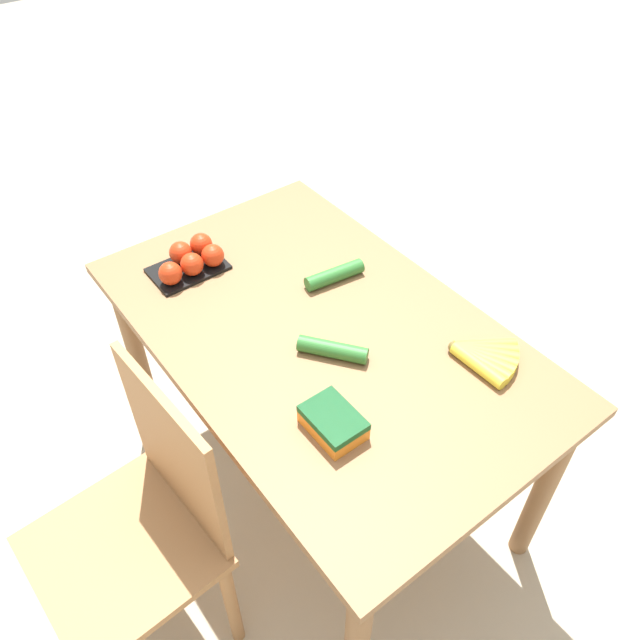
# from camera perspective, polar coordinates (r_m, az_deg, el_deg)

# --- Properties ---
(ground_plane) EXTENTS (12.00, 12.00, 0.00)m
(ground_plane) POSITION_cam_1_polar(r_m,az_deg,el_deg) (2.28, -0.00, -13.88)
(ground_plane) COLOR #B7A88E
(dining_table) EXTENTS (1.32, 0.82, 0.72)m
(dining_table) POSITION_cam_1_polar(r_m,az_deg,el_deg) (1.78, -0.00, -3.03)
(dining_table) COLOR olive
(dining_table) RESTS_ON ground_plane
(chair) EXTENTS (0.44, 0.42, 0.92)m
(chair) POSITION_cam_1_polar(r_m,az_deg,el_deg) (1.67, -15.82, -18.05)
(chair) COLOR #A87547
(chair) RESTS_ON ground_plane
(banana_bunch) EXTENTS (0.18, 0.16, 0.03)m
(banana_bunch) POSITION_cam_1_polar(r_m,az_deg,el_deg) (1.67, 14.67, -3.19)
(banana_bunch) COLOR brown
(banana_bunch) RESTS_ON dining_table
(tomato_pack) EXTENTS (0.15, 0.22, 0.08)m
(tomato_pack) POSITION_cam_1_polar(r_m,az_deg,el_deg) (1.92, -11.72, 5.43)
(tomato_pack) COLOR black
(tomato_pack) RESTS_ON dining_table
(carrot_bag) EXTENTS (0.15, 0.10, 0.06)m
(carrot_bag) POSITION_cam_1_polar(r_m,az_deg,el_deg) (1.46, 1.21, -9.22)
(carrot_bag) COLOR orange
(carrot_bag) RESTS_ON dining_table
(cucumber_near) EXTENTS (0.17, 0.15, 0.04)m
(cucumber_near) POSITION_cam_1_polar(r_m,az_deg,el_deg) (1.63, 1.16, -2.71)
(cucumber_near) COLOR #2D702D
(cucumber_near) RESTS_ON dining_table
(cucumber_far) EXTENTS (0.07, 0.19, 0.04)m
(cucumber_far) POSITION_cam_1_polar(r_m,az_deg,el_deg) (1.85, 1.34, 4.15)
(cucumber_far) COLOR #2D702D
(cucumber_far) RESTS_ON dining_table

